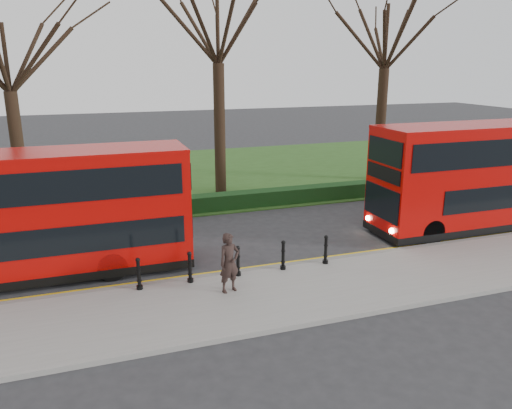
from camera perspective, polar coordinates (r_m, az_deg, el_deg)
name	(u,v)px	position (r m, az deg, el deg)	size (l,w,h in m)	color
ground	(239,263)	(18.23, -1.91, -6.70)	(120.00, 120.00, 0.00)	#28282B
pavement	(268,296)	(15.61, 1.38, -10.45)	(60.00, 4.00, 0.15)	gray
kerb	(248,272)	(17.32, -0.93, -7.67)	(60.00, 0.25, 0.16)	slate
grass_verge	(170,176)	(32.25, -9.79, 3.19)	(60.00, 18.00, 0.06)	#294B19
hedge	(198,204)	(24.33, -6.63, 0.05)	(60.00, 0.90, 0.80)	black
yellow_line_outer	(245,270)	(17.61, -1.23, -7.51)	(60.00, 0.10, 0.01)	yellow
yellow_line_inner	(244,268)	(17.78, -1.43, -7.27)	(60.00, 0.10, 0.01)	yellow
tree_left	(5,50)	(26.29, -26.78, 15.49)	(6.66, 6.66, 10.41)	black
tree_mid	(217,17)	(27.09, -4.43, 20.59)	(8.12, 8.12, 12.69)	black
tree_right	(387,29)	(31.14, 14.74, 18.79)	(7.77, 7.77, 12.14)	black
bollard_row	(238,261)	(16.66, -2.08, -6.52)	(6.62, 0.15, 1.00)	black
bus_lead	(23,217)	(17.94, -25.05, -1.34)	(10.70, 2.46, 4.26)	#A90705
bus_rear	(496,175)	(24.04, 25.77, 3.01)	(11.43, 2.62, 4.55)	#A90705
pedestrian	(229,263)	(15.41, -3.07, -6.66)	(0.69, 0.45, 1.89)	black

